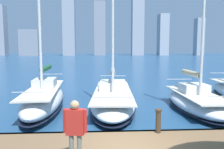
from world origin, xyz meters
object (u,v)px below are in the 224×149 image
object	(u,v)px
sailboat_tan	(196,100)
sailboat_forest	(44,97)
mooring_post	(158,120)
person_red_shirt	(75,126)
sailboat_grey	(113,97)

from	to	relation	value
sailboat_tan	sailboat_forest	size ratio (longest dim) A/B	0.86
sailboat_forest	mooring_post	size ratio (longest dim) A/B	13.30
mooring_post	sailboat_tan	bearing A→B (deg)	-126.71
person_red_shirt	mooring_post	bearing A→B (deg)	-142.82
sailboat_grey	person_red_shirt	world-z (taller)	sailboat_grey
sailboat_forest	person_red_shirt	xyz separation A→B (m)	(-2.86, 8.04, 0.90)
person_red_shirt	sailboat_tan	bearing A→B (deg)	-132.64
sailboat_tan	sailboat_grey	world-z (taller)	sailboat_grey
sailboat_forest	person_red_shirt	bearing A→B (deg)	109.55
sailboat_forest	mooring_post	distance (m)	8.21
sailboat_grey	sailboat_forest	xyz separation A→B (m)	(4.38, 0.38, 0.15)
sailboat_grey	person_red_shirt	bearing A→B (deg)	79.75
sailboat_forest	person_red_shirt	world-z (taller)	sailboat_forest
person_red_shirt	sailboat_forest	bearing A→B (deg)	-70.45
sailboat_tan	sailboat_forest	bearing A→B (deg)	-5.39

